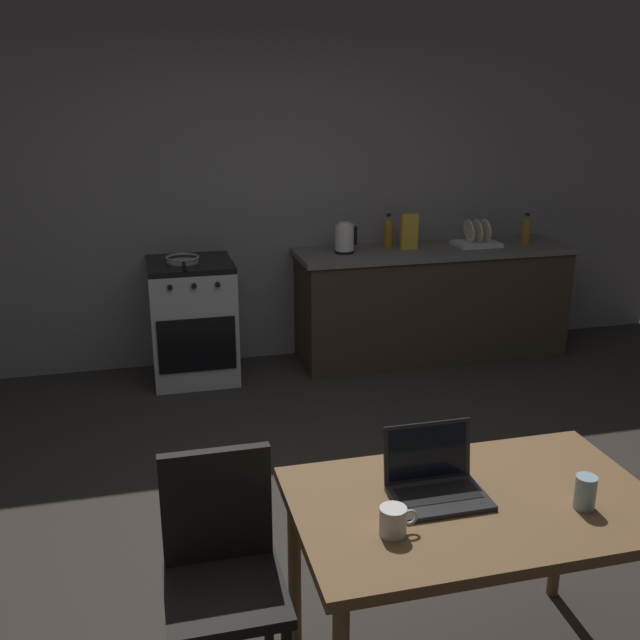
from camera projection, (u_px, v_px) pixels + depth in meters
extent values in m
plane|color=#2D2823|center=(353.00, 536.00, 3.53)|extent=(12.00, 12.00, 0.00)
cube|color=slate|center=(296.00, 179.00, 5.57)|extent=(6.40, 0.10, 2.79)
cube|color=#382D23|center=(431.00, 305.00, 5.78)|extent=(2.10, 0.60, 0.84)
cube|color=#66605B|center=(434.00, 250.00, 5.65)|extent=(2.16, 0.64, 0.04)
cube|color=#B7BABF|center=(193.00, 323.00, 5.35)|extent=(0.60, 0.60, 0.84)
cube|color=black|center=(190.00, 264.00, 5.21)|extent=(0.60, 0.60, 0.04)
cube|color=black|center=(197.00, 345.00, 5.09)|extent=(0.54, 0.01, 0.39)
cylinder|color=black|center=(170.00, 288.00, 4.91)|extent=(0.04, 0.02, 0.04)
cylinder|color=black|center=(194.00, 286.00, 4.95)|extent=(0.04, 0.02, 0.04)
cylinder|color=black|center=(218.00, 285.00, 4.98)|extent=(0.04, 0.02, 0.04)
cube|color=brown|center=(475.00, 505.00, 2.48)|extent=(1.24, 0.76, 0.04)
cylinder|color=brown|center=(295.00, 564.00, 2.76)|extent=(0.05, 0.05, 0.69)
cylinder|color=brown|center=(560.00, 523.00, 3.02)|extent=(0.05, 0.05, 0.69)
cube|color=black|center=(226.00, 594.00, 2.42)|extent=(0.40, 0.40, 0.04)
cube|color=black|center=(217.00, 505.00, 2.52)|extent=(0.38, 0.04, 0.42)
cylinder|color=black|center=(175.00, 628.00, 2.61)|extent=(0.04, 0.04, 0.44)
cylinder|color=black|center=(269.00, 612.00, 2.69)|extent=(0.04, 0.04, 0.44)
cube|color=#232326|center=(440.00, 498.00, 2.47)|extent=(0.32, 0.22, 0.02)
cube|color=black|center=(438.00, 493.00, 2.48)|extent=(0.28, 0.12, 0.00)
cube|color=#232326|center=(427.00, 451.00, 2.55)|extent=(0.32, 0.04, 0.21)
cube|color=black|center=(428.00, 452.00, 2.54)|extent=(0.29, 0.03, 0.18)
cylinder|color=black|center=(344.00, 252.00, 5.47)|extent=(0.15, 0.15, 0.02)
cylinder|color=silver|center=(345.00, 237.00, 5.44)|extent=(0.14, 0.14, 0.20)
cylinder|color=silver|center=(345.00, 223.00, 5.41)|extent=(0.08, 0.08, 0.02)
cube|color=black|center=(356.00, 236.00, 5.46)|extent=(0.02, 0.02, 0.14)
cylinder|color=#8C601E|center=(526.00, 234.00, 5.74)|extent=(0.08, 0.08, 0.17)
cone|color=#8C601E|center=(527.00, 220.00, 5.71)|extent=(0.08, 0.08, 0.06)
cylinder|color=black|center=(527.00, 214.00, 5.70)|extent=(0.03, 0.03, 0.02)
cylinder|color=gray|center=(183.00, 262.00, 5.18)|extent=(0.22, 0.22, 0.01)
torus|color=gray|center=(182.00, 257.00, 5.17)|extent=(0.24, 0.24, 0.02)
cylinder|color=black|center=(185.00, 266.00, 4.98)|extent=(0.02, 0.18, 0.02)
cylinder|color=silver|center=(393.00, 521.00, 2.27)|extent=(0.09, 0.09, 0.09)
torus|color=silver|center=(410.00, 517.00, 2.28)|extent=(0.05, 0.01, 0.05)
cylinder|color=#99B7C6|center=(585.00, 492.00, 2.41)|extent=(0.07, 0.07, 0.12)
cube|color=gold|center=(409.00, 231.00, 5.57)|extent=(0.13, 0.05, 0.27)
cube|color=silver|center=(476.00, 244.00, 5.72)|extent=(0.34, 0.26, 0.03)
cylinder|color=beige|center=(469.00, 231.00, 5.67)|extent=(0.04, 0.18, 0.18)
cylinder|color=beige|center=(477.00, 231.00, 5.69)|extent=(0.04, 0.18, 0.18)
cylinder|color=beige|center=(486.00, 230.00, 5.70)|extent=(0.04, 0.18, 0.18)
cylinder|color=#8C601E|center=(388.00, 236.00, 5.61)|extent=(0.07, 0.07, 0.19)
cone|color=#8C601E|center=(389.00, 220.00, 5.57)|extent=(0.07, 0.07, 0.06)
cylinder|color=black|center=(389.00, 215.00, 5.56)|extent=(0.03, 0.03, 0.02)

